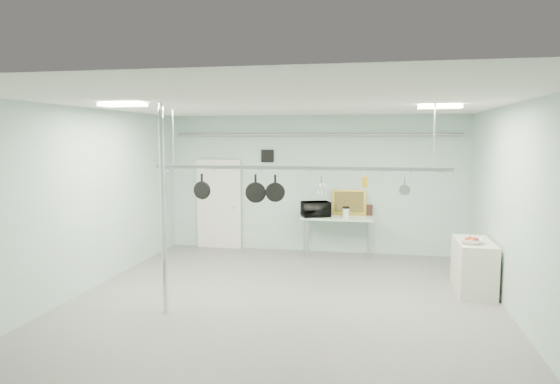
% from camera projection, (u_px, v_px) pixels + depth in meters
% --- Properties ---
extents(floor, '(8.00, 8.00, 0.00)m').
position_uv_depth(floor, '(281.00, 306.00, 7.97)').
color(floor, gray).
rests_on(floor, ground).
extents(ceiling, '(7.00, 8.00, 0.02)m').
position_uv_depth(ceiling, '(281.00, 104.00, 7.62)').
color(ceiling, silver).
rests_on(ceiling, back_wall).
extents(back_wall, '(7.00, 0.02, 3.20)m').
position_uv_depth(back_wall, '(313.00, 184.00, 11.69)').
color(back_wall, '#9DBDB2').
rests_on(back_wall, floor).
extents(right_wall, '(0.02, 8.00, 3.20)m').
position_uv_depth(right_wall, '(520.00, 214.00, 7.13)').
color(right_wall, '#9DBDB2').
rests_on(right_wall, floor).
extents(door, '(1.10, 0.10, 2.20)m').
position_uv_depth(door, '(219.00, 205.00, 12.14)').
color(door, silver).
rests_on(door, floor).
extents(wall_vent, '(0.30, 0.04, 0.30)m').
position_uv_depth(wall_vent, '(267.00, 156.00, 11.81)').
color(wall_vent, black).
rests_on(wall_vent, back_wall).
extents(conduit_pipe, '(6.60, 0.07, 0.07)m').
position_uv_depth(conduit_pipe, '(313.00, 135.00, 11.48)').
color(conduit_pipe, gray).
rests_on(conduit_pipe, back_wall).
extents(chrome_pole, '(0.08, 0.08, 3.20)m').
position_uv_depth(chrome_pole, '(163.00, 209.00, 7.54)').
color(chrome_pole, silver).
rests_on(chrome_pole, floor).
extents(prep_table, '(1.60, 0.70, 0.91)m').
position_uv_depth(prep_table, '(337.00, 220.00, 11.28)').
color(prep_table, silver).
rests_on(prep_table, floor).
extents(side_cabinet, '(0.60, 1.20, 0.90)m').
position_uv_depth(side_cabinet, '(474.00, 266.00, 8.69)').
color(side_cabinet, beige).
rests_on(side_cabinet, floor).
extents(pot_rack, '(4.80, 0.06, 1.00)m').
position_uv_depth(pot_rack, '(297.00, 166.00, 7.98)').
color(pot_rack, '#B7B7BC').
rests_on(pot_rack, ceiling).
extents(light_panel_left, '(0.65, 0.30, 0.05)m').
position_uv_depth(light_panel_left, '(123.00, 105.00, 7.27)').
color(light_panel_left, white).
rests_on(light_panel_left, ceiling).
extents(light_panel_right, '(0.65, 0.30, 0.05)m').
position_uv_depth(light_panel_right, '(440.00, 107.00, 7.75)').
color(light_panel_right, white).
rests_on(light_panel_right, ceiling).
extents(microwave, '(0.73, 0.62, 0.34)m').
position_uv_depth(microwave, '(316.00, 209.00, 11.25)').
color(microwave, black).
rests_on(microwave, prep_table).
extents(coffee_canister, '(0.15, 0.15, 0.21)m').
position_uv_depth(coffee_canister, '(346.00, 213.00, 11.08)').
color(coffee_canister, silver).
rests_on(coffee_canister, prep_table).
extents(painting_large, '(0.79, 0.17, 0.58)m').
position_uv_depth(painting_large, '(349.00, 202.00, 11.48)').
color(painting_large, gold).
rests_on(painting_large, prep_table).
extents(painting_small, '(0.30, 0.09, 0.25)m').
position_uv_depth(painting_small, '(366.00, 210.00, 11.43)').
color(painting_small, black).
rests_on(painting_small, prep_table).
extents(fruit_bowl, '(0.46, 0.46, 0.09)m').
position_uv_depth(fruit_bowl, '(472.00, 241.00, 8.40)').
color(fruit_bowl, white).
rests_on(fruit_bowl, side_cabinet).
extents(skillet_left, '(0.30, 0.08, 0.42)m').
position_uv_depth(skillet_left, '(202.00, 186.00, 8.33)').
color(skillet_left, black).
rests_on(skillet_left, pot_rack).
extents(skillet_mid, '(0.34, 0.08, 0.46)m').
position_uv_depth(skillet_mid, '(256.00, 188.00, 8.16)').
color(skillet_mid, black).
rests_on(skillet_mid, pot_rack).
extents(skillet_right, '(0.32, 0.09, 0.43)m').
position_uv_depth(skillet_right, '(275.00, 188.00, 8.09)').
color(skillet_right, black).
rests_on(skillet_right, pot_rack).
extents(whisk, '(0.20, 0.20, 0.32)m').
position_uv_depth(whisk, '(321.00, 185.00, 7.94)').
color(whisk, '#BBBCC0').
rests_on(whisk, pot_rack).
extents(grater, '(0.08, 0.05, 0.20)m').
position_uv_depth(grater, '(365.00, 182.00, 7.80)').
color(grater, gold).
rests_on(grater, pot_rack).
extents(saucepan, '(0.18, 0.12, 0.31)m').
position_uv_depth(saucepan, '(405.00, 186.00, 7.69)').
color(saucepan, silver).
rests_on(saucepan, pot_rack).
extents(fruit_cluster, '(0.24, 0.24, 0.09)m').
position_uv_depth(fruit_cluster, '(472.00, 239.00, 8.40)').
color(fruit_cluster, '#AA270F').
rests_on(fruit_cluster, fruit_bowl).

